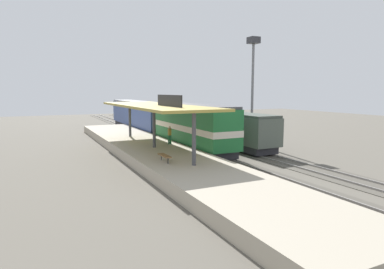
# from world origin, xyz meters

# --- Properties ---
(ground_plane) EXTENTS (120.00, 120.00, 0.00)m
(ground_plane) POSITION_xyz_m (2.00, 0.00, 0.00)
(ground_plane) COLOR #5B564C
(track_near) EXTENTS (3.20, 110.00, 0.16)m
(track_near) POSITION_xyz_m (0.00, 0.00, 0.03)
(track_near) COLOR #4E4941
(track_near) RESTS_ON ground
(track_far) EXTENTS (3.20, 110.00, 0.16)m
(track_far) POSITION_xyz_m (4.60, 0.00, 0.03)
(track_far) COLOR #4E4941
(track_far) RESTS_ON ground
(platform) EXTENTS (6.00, 44.00, 0.90)m
(platform) POSITION_xyz_m (-4.60, 0.00, 0.45)
(platform) COLOR #A89E89
(platform) RESTS_ON ground
(station_canopy) EXTENTS (5.20, 18.00, 4.70)m
(station_canopy) POSITION_xyz_m (-4.60, -0.09, 4.53)
(station_canopy) COLOR #47474C
(station_canopy) RESTS_ON platform
(platform_bench) EXTENTS (0.44, 1.70, 0.50)m
(platform_bench) POSITION_xyz_m (-6.00, -6.14, 1.34)
(platform_bench) COLOR #333338
(platform_bench) RESTS_ON platform
(locomotive) EXTENTS (2.93, 14.43, 4.44)m
(locomotive) POSITION_xyz_m (0.00, 2.14, 2.41)
(locomotive) COLOR #28282D
(locomotive) RESTS_ON track_near
(passenger_carriage_single) EXTENTS (2.90, 20.00, 4.24)m
(passenger_carriage_single) POSITION_xyz_m (0.00, 20.14, 2.31)
(passenger_carriage_single) COLOR #28282D
(passenger_carriage_single) RESTS_ON track_near
(freight_car) EXTENTS (2.80, 12.00, 3.54)m
(freight_car) POSITION_xyz_m (4.60, 1.26, 1.97)
(freight_car) COLOR #28282D
(freight_car) RESTS_ON track_far
(light_mast) EXTENTS (1.10, 1.10, 11.70)m
(light_mast) POSITION_xyz_m (7.80, 2.57, 8.40)
(light_mast) COLOR slate
(light_mast) RESTS_ON ground
(person_waiting) EXTENTS (0.34, 0.34, 1.71)m
(person_waiting) POSITION_xyz_m (-2.64, 1.20, 1.85)
(person_waiting) COLOR #23603D
(person_waiting) RESTS_ON platform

